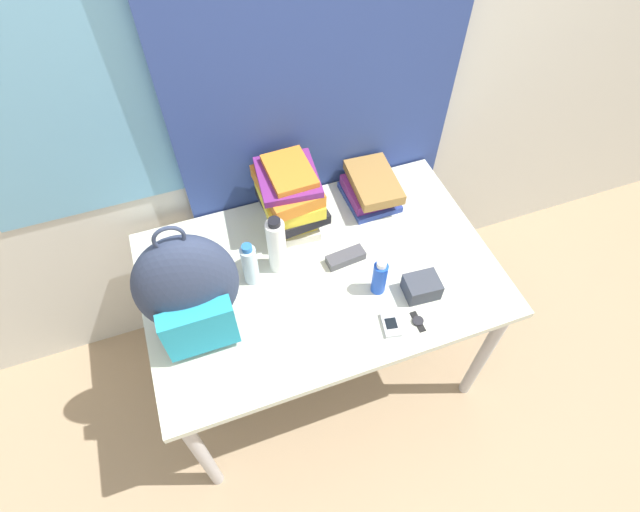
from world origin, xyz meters
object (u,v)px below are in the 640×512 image
object	(u,v)px
backpack	(188,290)
cell_phone	(391,325)
book_stack_left	(289,197)
sports_bottle	(277,245)
water_bottle	(250,264)
wristwatch	(418,321)
sunglasses_case	(346,258)
book_stack_center	(372,188)
sunscreen_bottle	(380,277)
camera_pouch	(422,287)

from	to	relation	value
backpack	cell_phone	distance (m)	0.70
book_stack_left	sports_bottle	size ratio (longest dim) A/B	1.10
water_bottle	wristwatch	xyz separation A→B (m)	(0.50, -0.38, -0.09)
sunglasses_case	water_bottle	bearing A→B (deg)	174.18
sunglasses_case	wristwatch	distance (m)	0.37
book_stack_left	wristwatch	size ratio (longest dim) A/B	3.44
sports_bottle	cell_phone	xyz separation A→B (m)	(0.29, -0.38, -0.12)
book_stack_center	water_bottle	bearing A→B (deg)	-158.13
water_bottle	wristwatch	world-z (taller)	water_bottle
book_stack_left	book_stack_center	distance (m)	0.37
sunscreen_bottle	wristwatch	xyz separation A→B (m)	(0.08, -0.18, -0.07)
sunscreen_bottle	wristwatch	world-z (taller)	sunscreen_bottle
camera_pouch	book_stack_left	bearing A→B (deg)	125.11
cell_phone	camera_pouch	size ratio (longest dim) A/B	0.81
backpack	sunscreen_bottle	bearing A→B (deg)	-6.91
sunscreen_bottle	sunglasses_case	bearing A→B (deg)	111.00
cell_phone	wristwatch	bearing A→B (deg)	-11.05
water_bottle	sports_bottle	bearing A→B (deg)	12.65
sports_bottle	book_stack_left	bearing A→B (deg)	60.27
camera_pouch	wristwatch	xyz separation A→B (m)	(-0.06, -0.11, -0.03)
book_stack_center	sports_bottle	xyz separation A→B (m)	(-0.47, -0.21, 0.07)
book_stack_left	water_bottle	bearing A→B (deg)	-135.28
book_stack_center	backpack	bearing A→B (deg)	-156.06
backpack	water_bottle	size ratio (longest dim) A/B	2.56
cell_phone	wristwatch	size ratio (longest dim) A/B	1.25
backpack	book_stack_center	size ratio (longest dim) A/B	1.81
book_stack_left	camera_pouch	bearing A→B (deg)	-54.89
book_stack_left	sunglasses_case	distance (m)	0.32
wristwatch	book_stack_center	bearing A→B (deg)	82.52
sunscreen_bottle	cell_phone	size ratio (longest dim) A/B	1.59
sports_bottle	wristwatch	xyz separation A→B (m)	(0.39, -0.40, -0.12)
sunglasses_case	sports_bottle	bearing A→B (deg)	166.12
book_stack_left	sunscreen_bottle	bearing A→B (deg)	-64.50
backpack	wristwatch	distance (m)	0.79
sunglasses_case	camera_pouch	size ratio (longest dim) A/B	1.19
book_stack_left	book_stack_center	bearing A→B (deg)	2.08
book_stack_center	cell_phone	xyz separation A→B (m)	(-0.18, -0.59, -0.05)
sunglasses_case	book_stack_left	bearing A→B (deg)	118.21
book_stack_left	cell_phone	size ratio (longest dim) A/B	2.76
backpack	wristwatch	xyz separation A→B (m)	(0.72, -0.25, -0.21)
backpack	camera_pouch	world-z (taller)	backpack
camera_pouch	sports_bottle	bearing A→B (deg)	147.26
book_stack_center	camera_pouch	bearing A→B (deg)	-91.86
sunscreen_bottle	camera_pouch	bearing A→B (deg)	-25.07
water_bottle	sports_bottle	size ratio (longest dim) A/B	0.75
book_stack_center	wristwatch	bearing A→B (deg)	-97.48
book_stack_left	water_bottle	size ratio (longest dim) A/B	1.46
sunscreen_bottle	camera_pouch	distance (m)	0.16
book_stack_left	camera_pouch	xyz separation A→B (m)	(0.34, -0.49, -0.11)
book_stack_left	camera_pouch	world-z (taller)	book_stack_left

